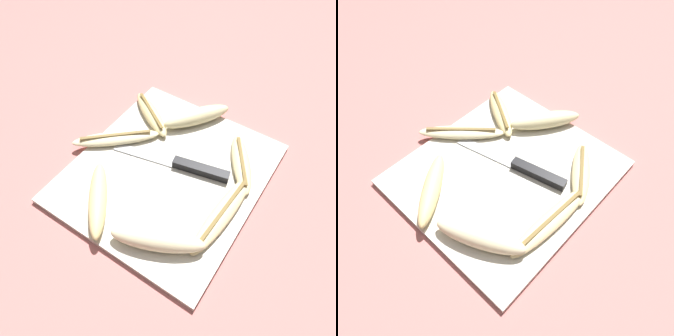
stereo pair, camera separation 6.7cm
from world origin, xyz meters
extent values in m
plane|color=#B76B66|center=(0.00, 0.00, 0.00)|extent=(4.00, 4.00, 0.00)
cube|color=beige|center=(0.00, 0.00, 0.01)|extent=(0.41, 0.37, 0.01)
cube|color=black|center=(0.03, -0.06, 0.02)|extent=(0.04, 0.12, 0.02)
cube|color=#B7BABF|center=(0.01, 0.07, 0.01)|extent=(0.05, 0.14, 0.00)
ellipsoid|color=#EDD689|center=(-0.14, 0.07, 0.03)|extent=(0.15, 0.13, 0.03)
ellipsoid|color=#DBC684|center=(0.11, 0.12, 0.02)|extent=(0.11, 0.15, 0.02)
cube|color=brown|center=(0.11, 0.12, 0.03)|extent=(0.07, 0.11, 0.00)
ellipsoid|color=beige|center=(-0.14, -0.07, 0.03)|extent=(0.11, 0.17, 0.04)
ellipsoid|color=beige|center=(0.09, -0.12, 0.02)|extent=(0.15, 0.12, 0.02)
cube|color=brown|center=(0.09, -0.12, 0.03)|extent=(0.11, 0.07, 0.00)
ellipsoid|color=beige|center=(0.16, 0.02, 0.03)|extent=(0.15, 0.13, 0.03)
ellipsoid|color=beige|center=(-0.03, -0.14, 0.02)|extent=(0.20, 0.05, 0.02)
cube|color=olive|center=(-0.03, -0.14, 0.03)|extent=(0.16, 0.02, 0.00)
ellipsoid|color=beige|center=(0.01, 0.14, 0.02)|extent=(0.16, 0.17, 0.02)
cube|color=olive|center=(0.01, 0.14, 0.03)|extent=(0.11, 0.12, 0.00)
camera|label=1|loc=(-0.34, -0.22, 0.55)|focal=35.00mm
camera|label=2|loc=(-0.30, -0.28, 0.55)|focal=35.00mm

